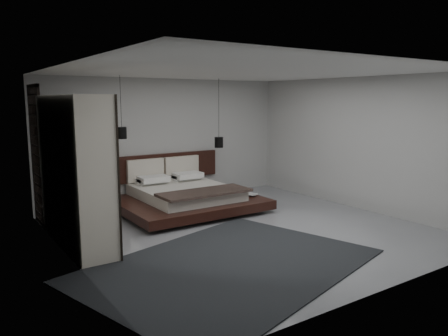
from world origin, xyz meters
TOP-DOWN VIEW (x-y plane):
  - floor at (0.00, 0.00)m, footprint 6.00×6.00m
  - ceiling at (0.00, 0.00)m, footprint 6.00×6.00m
  - wall_back at (0.00, 3.00)m, footprint 6.00×0.00m
  - wall_front at (0.00, -3.00)m, footprint 6.00×0.00m
  - wall_left at (-3.00, 0.00)m, footprint 0.00×6.00m
  - wall_right at (3.00, 0.00)m, footprint 0.00×6.00m
  - lattice_screen at (-2.95, 2.45)m, footprint 0.05×0.90m
  - bed at (-0.16, 1.90)m, footprint 2.86×2.42m
  - book_lower at (1.01, 1.24)m, footprint 0.38×0.40m
  - book_upper at (0.99, 1.21)m, footprint 0.20×0.27m
  - pendant_left at (-1.34, 2.36)m, footprint 0.20×0.20m
  - pendant_right at (1.01, 2.36)m, footprint 0.20×0.20m
  - wardrobe at (-2.70, 0.91)m, footprint 0.58×2.45m
  - rug at (-1.20, -1.28)m, footprint 4.65×3.85m

SIDE VIEW (x-z plane):
  - floor at x=0.00m, z-range 0.00..0.00m
  - rug at x=-1.20m, z-range 0.00..0.02m
  - book_lower at x=1.01m, z-range 0.27..0.30m
  - bed at x=-0.16m, z-range -0.25..0.84m
  - book_upper at x=0.99m, z-range 0.30..0.32m
  - wardrobe at x=-2.70m, z-range 0.00..2.40m
  - lattice_screen at x=-2.95m, z-range 0.00..2.60m
  - pendant_right at x=1.01m, z-range 0.55..2.14m
  - wall_back at x=0.00m, z-range -1.60..4.40m
  - wall_front at x=0.00m, z-range -1.60..4.40m
  - wall_left at x=-3.00m, z-range -1.60..4.40m
  - wall_right at x=3.00m, z-range -1.60..4.40m
  - pendant_left at x=-1.34m, z-range 1.03..2.29m
  - ceiling at x=0.00m, z-range 2.80..2.80m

